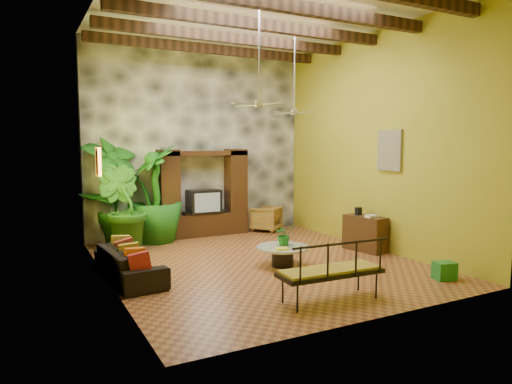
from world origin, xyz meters
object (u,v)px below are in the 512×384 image
entertainment_center (204,200)px  wicker_armchair (266,218)px  ceiling_fan_front (259,93)px  tall_plant_a (114,188)px  sofa (130,264)px  iron_bench (333,269)px  coffee_table (283,254)px  ceiling_fan_back (294,104)px  tall_plant_c (155,194)px  tall_plant_b (122,208)px  green_bin (444,271)px  side_console (365,233)px

entertainment_center → wicker_armchair: entertainment_center is taller
ceiling_fan_front → tall_plant_a: bearing=120.7°
sofa → iron_bench: bearing=-141.0°
entertainment_center → coffee_table: entertainment_center is taller
coffee_table → sofa: bearing=171.2°
ceiling_fan_back → tall_plant_c: size_ratio=0.77×
tall_plant_b → wicker_armchair: bearing=9.0°
coffee_table → iron_bench: bearing=-100.1°
iron_bench → green_bin: bearing=3.4°
coffee_table → iron_bench: size_ratio=0.61×
entertainment_center → side_console: (2.65, -3.36, -0.57)m
ceiling_fan_back → wicker_armchair: ceiling_fan_back is taller
tall_plant_b → coffee_table: bearing=-47.8°
tall_plant_b → coffee_table: size_ratio=1.91×
sofa → coffee_table: bearing=-103.9°
iron_bench → side_console: (2.76, 2.45, -0.13)m
tall_plant_b → ceiling_fan_back: bearing=-16.0°
ceiling_fan_back → iron_bench: 5.11m
entertainment_center → iron_bench: entertainment_center is taller
entertainment_center → ceiling_fan_back: ceiling_fan_back is taller
wicker_armchair → sofa: bearing=-5.1°
tall_plant_b → sofa: bearing=-98.8°
sofa → wicker_armchair: size_ratio=2.58×
wicker_armchair → coffee_table: bearing=27.2°
ceiling_fan_front → entertainment_center: bearing=86.8°
iron_bench → side_console: bearing=44.3°
ceiling_fan_front → ceiling_fan_back: same height
iron_bench → tall_plant_b: bearing=116.2°
green_bin → ceiling_fan_front: bearing=139.4°
sofa → tall_plant_c: 3.40m
entertainment_center → tall_plant_b: bearing=-160.1°
wicker_armchair → iron_bench: size_ratio=0.45×
tall_plant_b → side_console: tall_plant_b is taller
sofa → tall_plant_b: size_ratio=1.00×
side_console → entertainment_center: bearing=118.3°
iron_bench → side_console: size_ratio=1.72×
sofa → coffee_table: 2.96m
entertainment_center → tall_plant_b: 2.42m
tall_plant_a → tall_plant_b: tall_plant_a is taller
wicker_armchair → coffee_table: (-1.51, -3.46, -0.09)m
tall_plant_b → green_bin: tall_plant_b is taller
green_bin → coffee_table: bearing=134.9°
tall_plant_a → iron_bench: (2.21, -5.82, -0.85)m
tall_plant_c → green_bin: size_ratio=6.61×
entertainment_center → tall_plant_a: tall_plant_a is taller
entertainment_center → side_console: size_ratio=2.42×
entertainment_center → side_console: entertainment_center is taller
tall_plant_c → coffee_table: (1.63, -3.46, -0.96)m
tall_plant_a → coffee_table: size_ratio=2.64×
side_console → wicker_armchair: bearing=95.1°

